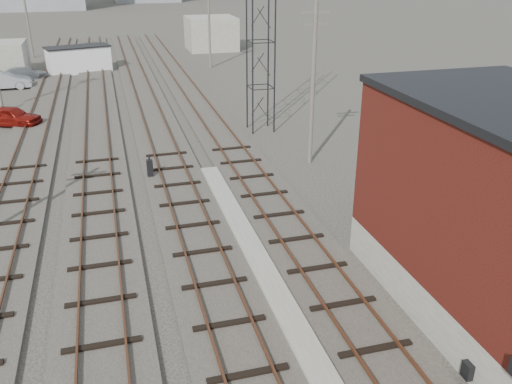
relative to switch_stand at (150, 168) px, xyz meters
name	(u,v)px	position (x,y,z in m)	size (l,w,h in m)	color
ground	(148,67)	(2.74, 32.13, -0.63)	(320.00, 320.00, 0.00)	#282621
track_right	(207,116)	(5.24, 11.13, -0.52)	(3.20, 90.00, 0.39)	#332D28
track_mid_right	(153,120)	(1.24, 11.13, -0.52)	(3.20, 90.00, 0.39)	#332D28
track_mid_left	(96,124)	(-2.76, 11.13, -0.52)	(3.20, 90.00, 0.39)	#332D28
track_left	(37,129)	(-6.76, 11.13, -0.52)	(3.20, 90.00, 0.39)	#332D28
platform_curb	(290,319)	(3.24, -13.87, -0.50)	(0.90, 28.00, 0.26)	gray
lattice_tower	(261,17)	(8.24, 7.13, 6.87)	(1.60, 1.60, 15.00)	black
utility_pole_left_c	(27,15)	(-9.76, 42.13, 4.17)	(1.80, 0.24, 9.00)	#595147
utility_pole_right_a	(313,81)	(9.24, 0.13, 4.17)	(1.80, 0.24, 9.00)	#595147
utility_pole_right_b	(209,21)	(9.24, 30.13, 4.17)	(1.80, 0.24, 9.00)	#595147
shed_right	(211,33)	(11.74, 42.13, 1.37)	(6.00, 6.00, 4.00)	gray
switch_stand	(150,168)	(0.00, 0.00, 0.00)	(0.33, 0.33, 1.33)	black
site_trailer	(79,59)	(-4.24, 31.40, 0.71)	(6.79, 4.28, 2.65)	white
car_red	(11,116)	(-8.50, 12.72, 0.08)	(1.67, 4.15, 1.41)	maroon
car_silver	(4,81)	(-10.59, 25.18, 0.13)	(1.60, 4.59, 1.51)	#A5A9AD
car_grey	(24,74)	(-9.30, 28.49, 0.02)	(1.81, 4.46, 1.29)	gray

